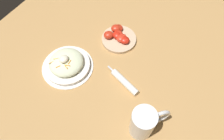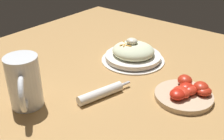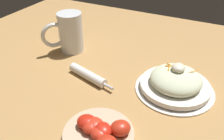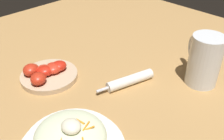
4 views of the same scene
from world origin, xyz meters
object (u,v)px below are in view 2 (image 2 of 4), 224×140
at_px(salad_plate, 133,54).
at_px(tomato_plate, 186,93).
at_px(napkin_roll, 101,93).
at_px(beer_mug, 25,85).

xyz_separation_m(salad_plate, tomato_plate, (0.27, -0.11, -0.01)).
height_order(salad_plate, napkin_roll, salad_plate).
relative_size(salad_plate, beer_mug, 1.57).
relative_size(salad_plate, napkin_roll, 1.30).
bearing_deg(napkin_roll, tomato_plate, 37.90).
xyz_separation_m(beer_mug, napkin_roll, (0.14, 0.16, -0.05)).
bearing_deg(beer_mug, tomato_plate, 43.23).
height_order(beer_mug, tomato_plate, beer_mug).
bearing_deg(salad_plate, tomato_plate, -22.55).
bearing_deg(salad_plate, beer_mug, -99.09).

